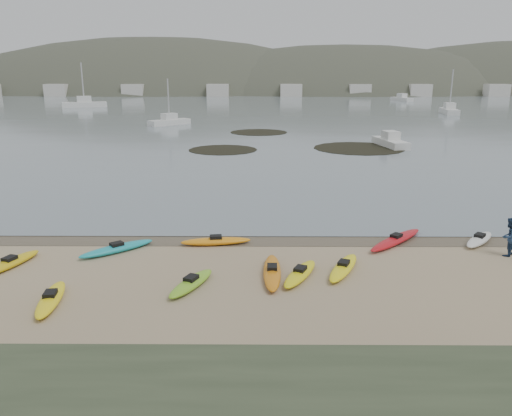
{
  "coord_description": "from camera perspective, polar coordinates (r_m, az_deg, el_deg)",
  "views": [
    {
      "loc": [
        0.16,
        -23.53,
        7.94
      ],
      "look_at": [
        0.0,
        0.0,
        1.5
      ],
      "focal_mm": 35.0,
      "sensor_mm": 36.0,
      "label": 1
    }
  ],
  "objects": [
    {
      "name": "far_town",
      "position": [
        168.74,
        2.44,
        13.28
      ],
      "size": [
        199.0,
        5.0,
        4.0
      ],
      "color": "beige",
      "rests_on": "ground"
    },
    {
      "name": "moored_boats",
      "position": [
        106.91,
        1.0,
        11.36
      ],
      "size": [
        87.58,
        95.83,
        1.36
      ],
      "color": "silver",
      "rests_on": "ground"
    },
    {
      "name": "ground",
      "position": [
        24.84,
        -0.0,
        -3.34
      ],
      "size": [
        600.0,
        600.0,
        0.0
      ],
      "primitive_type": "plane",
      "color": "tan",
      "rests_on": "ground"
    },
    {
      "name": "kelp_mats",
      "position": [
        57.69,
        4.21,
        7.39
      ],
      "size": [
        22.8,
        23.1,
        0.04
      ],
      "color": "black",
      "rests_on": "water"
    },
    {
      "name": "kayaks",
      "position": [
        21.45,
        -0.88,
        -5.94
      ],
      "size": [
        23.12,
        10.0,
        0.34
      ],
      "color": "#7EC126",
      "rests_on": "ground"
    },
    {
      "name": "water",
      "position": [
        323.63,
        0.38,
        13.91
      ],
      "size": [
        1200.0,
        1200.0,
        0.0
      ],
      "primitive_type": "plane",
      "color": "slate",
      "rests_on": "ground"
    },
    {
      "name": "far_hills",
      "position": [
        222.29,
        10.69,
        8.89
      ],
      "size": [
        550.0,
        135.0,
        80.0
      ],
      "color": "#384235",
      "rests_on": "ground"
    },
    {
      "name": "wet_sand",
      "position": [
        24.55,
        -0.0,
        -3.55
      ],
      "size": [
        60.0,
        60.0,
        0.0
      ],
      "primitive_type": "plane",
      "color": "brown",
      "rests_on": "ground"
    },
    {
      "name": "person_east",
      "position": [
        24.8,
        26.94,
        -2.96
      ],
      "size": [
        1.08,
        1.01,
        1.76
      ],
      "primitive_type": "imported",
      "rotation": [
        0.0,
        0.0,
        3.69
      ],
      "color": "navy",
      "rests_on": "ground"
    }
  ]
}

